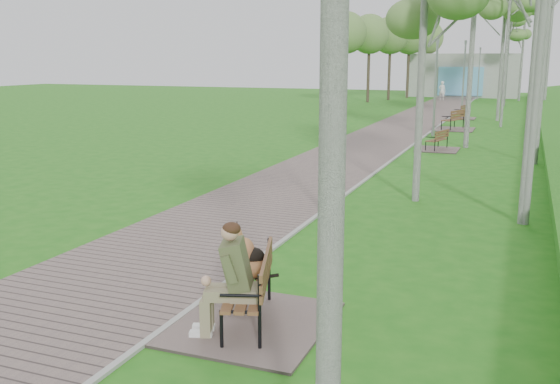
# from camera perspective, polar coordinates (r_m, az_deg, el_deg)

# --- Properties ---
(ground) EXTENTS (120.00, 120.00, 0.00)m
(ground) POSITION_cam_1_polar(r_m,az_deg,el_deg) (12.98, 1.18, -3.92)
(ground) COLOR #206A16
(ground) RESTS_ON ground
(walkway) EXTENTS (3.50, 67.00, 0.04)m
(walkway) POSITION_cam_1_polar(r_m,az_deg,el_deg) (33.94, 11.11, 5.88)
(walkway) COLOR #6D5C58
(walkway) RESTS_ON ground
(kerb) EXTENTS (0.10, 67.00, 0.05)m
(kerb) POSITION_cam_1_polar(r_m,az_deg,el_deg) (33.67, 14.05, 5.71)
(kerb) COLOR #999993
(kerb) RESTS_ON ground
(building_north) EXTENTS (10.00, 5.20, 4.00)m
(building_north) POSITION_cam_1_polar(r_m,az_deg,el_deg) (62.97, 16.43, 10.21)
(building_north) COLOR #9E9E99
(building_north) RESTS_ON ground
(bench_main) EXTENTS (2.06, 2.28, 1.79)m
(bench_main) POSITION_cam_1_polar(r_m,az_deg,el_deg) (8.59, -3.54, -8.92)
(bench_main) COLOR #6D5C58
(bench_main) RESTS_ON ground
(bench_second) EXTENTS (1.62, 1.80, 0.99)m
(bench_second) POSITION_cam_1_polar(r_m,az_deg,el_deg) (25.66, 14.13, 4.14)
(bench_second) COLOR #6D5C58
(bench_second) RESTS_ON ground
(bench_third) EXTENTS (2.05, 2.28, 1.26)m
(bench_third) POSITION_cam_1_polar(r_m,az_deg,el_deg) (33.27, 15.50, 5.92)
(bench_third) COLOR #6D5C58
(bench_third) RESTS_ON ground
(bench_far) EXTENTS (1.66, 1.85, 1.02)m
(bench_far) POSITION_cam_1_polar(r_m,az_deg,el_deg) (39.56, 16.17, 6.74)
(bench_far) COLOR #6D5C58
(bench_far) RESTS_ON ground
(lamp_post_near) EXTENTS (0.21, 0.21, 5.49)m
(lamp_post_near) POSITION_cam_1_polar(r_m,az_deg,el_deg) (13.60, 4.89, 7.77)
(lamp_post_near) COLOR #94979C
(lamp_post_near) RESTS_ON ground
(lamp_post_second) EXTENTS (0.17, 0.17, 4.47)m
(lamp_post_second) POSITION_cam_1_polar(r_m,az_deg,el_deg) (30.14, 14.00, 8.94)
(lamp_post_second) COLOR #94979C
(lamp_post_second) RESTS_ON ground
(lamp_post_third) EXTENTS (0.18, 0.18, 4.70)m
(lamp_post_third) POSITION_cam_1_polar(r_m,az_deg,el_deg) (42.36, 16.43, 9.78)
(lamp_post_third) COLOR #94979C
(lamp_post_third) RESTS_ON ground
(lamp_post_far) EXTENTS (0.17, 0.17, 4.51)m
(lamp_post_far) POSITION_cam_1_polar(r_m,az_deg,el_deg) (58.46, 17.71, 10.13)
(lamp_post_far) COLOR #94979C
(lamp_post_far) RESTS_ON ground
(pedestrian_near) EXTENTS (0.66, 0.50, 1.64)m
(pedestrian_near) POSITION_cam_1_polar(r_m,az_deg,el_deg) (56.52, 14.59, 8.96)
(pedestrian_near) COLOR white
(pedestrian_near) RESTS_ON ground
(birch_distant_a) EXTENTS (2.84, 2.84, 8.76)m
(birch_distant_a) POSITION_cam_1_polar(r_m,az_deg,el_deg) (51.14, 20.32, 15.11)
(birch_distant_a) COLOR silver
(birch_distant_a) RESTS_ON ground
(birch_distant_b) EXTENTS (2.62, 2.62, 8.36)m
(birch_distant_b) POSITION_cam_1_polar(r_m,az_deg,el_deg) (57.43, 21.49, 14.30)
(birch_distant_b) COLOR silver
(birch_distant_b) RESTS_ON ground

